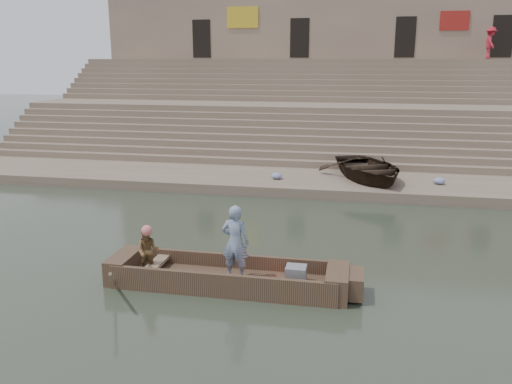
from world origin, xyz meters
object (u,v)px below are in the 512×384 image
(standing_man, at_px, (235,242))
(beached_rowboat, at_px, (368,168))
(main_rowboat, at_px, (227,282))
(pedestrian, at_px, (490,43))
(television, at_px, (295,275))
(rowing_man, at_px, (148,251))

(standing_man, xyz_separation_m, beached_rowboat, (3.08, 10.32, -0.23))
(main_rowboat, bearing_deg, pedestrian, 66.80)
(main_rowboat, height_order, television, television)
(rowing_man, distance_m, beached_rowboat, 11.67)
(television, bearing_deg, standing_man, -179.90)
(main_rowboat, height_order, pedestrian, pedestrian)
(main_rowboat, bearing_deg, standing_man, -0.65)
(standing_man, distance_m, television, 1.55)
(standing_man, relative_size, television, 3.82)
(main_rowboat, bearing_deg, beached_rowboat, 72.28)
(rowing_man, distance_m, television, 3.49)
(rowing_man, xyz_separation_m, television, (3.47, 0.15, -0.36))
(standing_man, xyz_separation_m, rowing_man, (-2.08, -0.15, -0.31))
(main_rowboat, bearing_deg, television, 0.00)
(main_rowboat, distance_m, standing_man, 1.01)
(television, relative_size, pedestrian, 0.24)
(beached_rowboat, xyz_separation_m, pedestrian, (7.24, 14.25, 5.29))
(main_rowboat, distance_m, beached_rowboat, 10.86)
(beached_rowboat, bearing_deg, pedestrian, 40.78)
(beached_rowboat, bearing_deg, television, -121.59)
(rowing_man, distance_m, pedestrian, 28.17)
(television, height_order, beached_rowboat, beached_rowboat)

